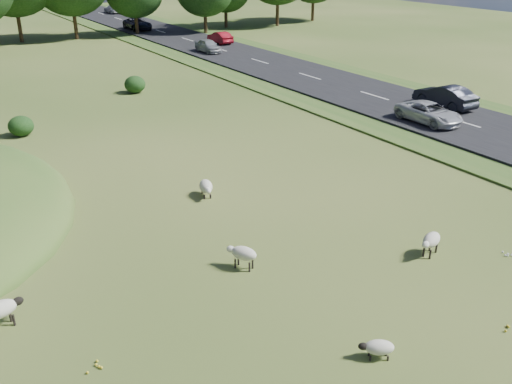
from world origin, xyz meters
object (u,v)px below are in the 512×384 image
Objects in this scene: sheep_4 at (1,309)px; car_5 at (137,24)px; sheep_6 at (431,240)px; sheep_0 at (378,347)px; car_6 at (208,46)px; sheep_2 at (206,187)px; sheep_3 at (243,253)px; car_0 at (113,9)px; car_3 at (445,96)px; car_1 at (429,113)px; car_2 at (220,37)px.

car_5 is at bearing 53.71° from sheep_4.
sheep_0 is at bearing 9.81° from sheep_6.
car_5 is 1.36× the size of car_6.
sheep_2 is at bearing -83.73° from sheep_6.
sheep_3 is 82.30m from car_0.
sheep_0 is 0.22× the size of car_3.
sheep_0 is 0.22× the size of car_0.
sheep_4 is 0.34× the size of car_6.
car_3 is at bearing 119.44° from sheep_2.
car_1 is 0.85× the size of car_5.
sheep_0 is at bearing 37.44° from car_3.
sheep_4 is 14.83m from sheep_6.
sheep_4 is 52.07m from car_2.
car_2 is 5.78m from car_6.
sheep_4 is 0.29× the size of car_3.
car_2 is (16.32, 45.93, 0.27)m from sheep_6.
sheep_3 is 0.26× the size of car_3.
car_5 is (-3.80, 47.93, -0.02)m from car_3.
car_6 reaches higher than sheep_2.
sheep_3 is at bearing -44.60° from sheep_6.
car_0 reaches higher than car_1.
car_5 reaches higher than sheep_4.
car_5 is (12.52, 61.50, 0.37)m from sheep_6.
sheep_6 is 0.28× the size of car_3.
sheep_0 is 0.86× the size of sheep_3.
sheep_4 is at bearing 53.96° from car_2.
sheep_2 is at bearing -62.40° from sheep_0.
car_0 is (30.64, 78.20, 0.29)m from sheep_4.
car_1 is 0.98× the size of car_3.
car_0 is at bearing -90.00° from car_3.
car_3 is 0.87× the size of car_5.
car_6 is at bearing 43.25° from sheep_4.
sheep_3 is 43.03m from car_6.
sheep_4 is (-7.94, 0.91, 0.04)m from sheep_3.
sheep_0 is 12.56m from sheep_2.
car_0 is at bearing -90.00° from car_2.
sheep_2 is 0.31× the size of car_1.
car_0 reaches higher than car_2.
sheep_2 reaches higher than sheep_0.
car_1 is at bearing 86.91° from car_0.
sheep_4 is at bearing -114.95° from car_5.
sheep_0 is at bearing 12.65° from sheep_2.
sheep_4 reaches higher than sheep_3.
sheep_0 is 27.72m from car_3.
sheep_6 is at bearing -26.27° from sheep_4.
car_3 is 28.25m from car_6.
car_0 reaches higher than sheep_3.
car_6 is at bearing 84.63° from car_0.
car_0 is at bearing 84.63° from car_6.
sheep_6 is (5.68, 3.27, 0.25)m from sheep_0.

